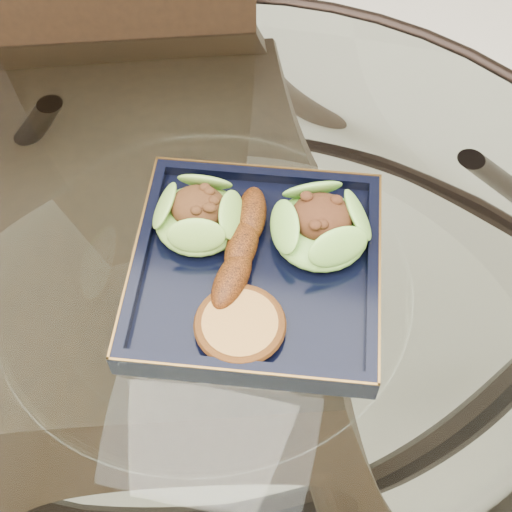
# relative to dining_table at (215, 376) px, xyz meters

# --- Properties ---
(ground) EXTENTS (4.00, 4.00, 0.00)m
(ground) POSITION_rel_dining_table_xyz_m (0.00, 0.00, -0.60)
(ground) COLOR silver
(ground) RESTS_ON ground
(dining_table) EXTENTS (1.13, 1.13, 0.77)m
(dining_table) POSITION_rel_dining_table_xyz_m (0.00, 0.00, 0.00)
(dining_table) COLOR white
(dining_table) RESTS_ON ground
(dining_chair) EXTENTS (0.56, 0.56, 1.05)m
(dining_chair) POSITION_rel_dining_table_xyz_m (-0.21, 0.31, -0.01)
(dining_chair) COLOR black
(dining_chair) RESTS_ON ground
(navy_plate) EXTENTS (0.29, 0.29, 0.02)m
(navy_plate) POSITION_rel_dining_table_xyz_m (0.04, 0.05, 0.17)
(navy_plate) COLOR black
(navy_plate) RESTS_ON dining_table
(lettuce_wrap_left) EXTENTS (0.13, 0.13, 0.04)m
(lettuce_wrap_left) POSITION_rel_dining_table_xyz_m (-0.03, 0.10, 0.20)
(lettuce_wrap_left) COLOR #578F29
(lettuce_wrap_left) RESTS_ON navy_plate
(lettuce_wrap_right) EXTENTS (0.11, 0.11, 0.04)m
(lettuce_wrap_right) POSITION_rel_dining_table_xyz_m (0.11, 0.10, 0.20)
(lettuce_wrap_right) COLOR #4D8E29
(lettuce_wrap_right) RESTS_ON navy_plate
(roasted_plantain) EXTENTS (0.04, 0.16, 0.03)m
(roasted_plantain) POSITION_rel_dining_table_xyz_m (0.03, 0.07, 0.20)
(roasted_plantain) COLOR #632A0A
(roasted_plantain) RESTS_ON navy_plate
(crumb_patty) EXTENTS (0.10, 0.10, 0.02)m
(crumb_patty) POSITION_rel_dining_table_xyz_m (0.04, -0.03, 0.19)
(crumb_patty) COLOR #B6803C
(crumb_patty) RESTS_ON navy_plate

